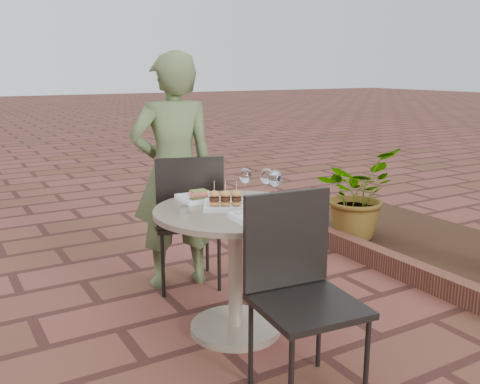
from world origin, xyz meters
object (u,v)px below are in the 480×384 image
cafe_table (235,251)px  diner (174,172)px  plate_salmon (199,197)px  plate_tuna (261,218)px  chair_far (188,211)px  plate_sliders (225,202)px  chair_near (298,277)px

cafe_table → diner: bearing=90.6°
plate_salmon → plate_tuna: plate_salmon is taller
chair_far → plate_sliders: bearing=98.6°
chair_near → plate_tuna: bearing=92.9°
plate_salmon → chair_far: bearing=74.1°
chair_near → diner: 1.46m
cafe_table → plate_salmon: 0.39m
plate_salmon → plate_tuna: (0.08, -0.56, -0.00)m
chair_near → plate_tuna: 0.39m
cafe_table → plate_tuna: (-0.01, -0.28, 0.26)m
cafe_table → plate_salmon: bearing=107.6°
cafe_table → plate_sliders: size_ratio=2.83×
cafe_table → plate_sliders: 0.29m
diner → plate_sliders: bearing=96.7°
chair_near → plate_salmon: (-0.06, 0.89, 0.20)m
chair_far → plate_sliders: 0.69m
chair_far → chair_near: (-0.06, -1.31, 0.00)m
chair_far → diner: (-0.04, 0.13, 0.25)m
cafe_table → plate_tuna: size_ratio=3.27×
plate_sliders → plate_salmon: bearing=101.9°
cafe_table → chair_near: (-0.03, -0.62, 0.07)m
chair_far → diner: 0.28m
plate_salmon → plate_sliders: plate_sliders is taller
diner → plate_salmon: size_ratio=7.07×
diner → plate_salmon: 0.55m
chair_near → plate_sliders: chair_near is taller
diner → plate_tuna: bearing=98.8°
cafe_table → chair_near: bearing=-92.5°
cafe_table → diner: 0.88m
plate_sliders → plate_tuna: bearing=-85.0°
diner → plate_salmon: bearing=90.6°
cafe_table → plate_tuna: plate_tuna is taller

